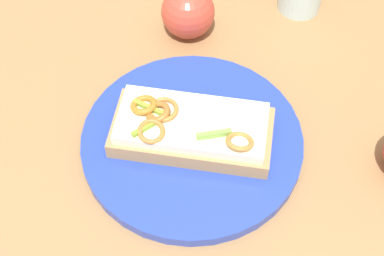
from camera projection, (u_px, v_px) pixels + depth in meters
ground_plane at (192, 145)px, 0.69m from camera, size 2.00×2.00×0.00m
plate at (192, 141)px, 0.69m from camera, size 0.27×0.27×0.02m
sandwich at (191, 129)px, 0.67m from camera, size 0.15×0.21×0.05m
apple_2 at (188, 12)px, 0.78m from camera, size 0.10×0.10×0.07m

